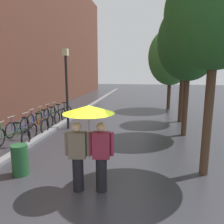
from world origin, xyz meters
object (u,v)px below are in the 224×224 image
object	(u,v)px
litter_bin	(20,160)
couple_under_umbrella	(89,134)
street_tree_1	(189,41)
street_tree_2	(184,53)
street_tree_3	(171,57)
parked_bicycle_5	(55,114)
parked_bicycle_2	(35,125)
parked_bicycle_0	(13,137)
street_lamp_post	(67,82)
parked_bicycle_3	(40,121)
parked_bicycle_1	(21,130)
street_tree_0	(217,14)
parked_bicycle_4	(48,117)
parked_bicycle_6	(61,112)

from	to	relation	value
litter_bin	couple_under_umbrella	bearing A→B (deg)	-12.86
street_tree_1	couple_under_umbrella	xyz separation A→B (m)	(-2.93, -5.07, -2.58)
street_tree_2	street_tree_3	world-z (taller)	street_tree_3
street_tree_2	parked_bicycle_5	size ratio (longest dim) A/B	4.65
parked_bicycle_2	litter_bin	size ratio (longest dim) A/B	1.32
parked_bicycle_0	street_lamp_post	size ratio (longest dim) A/B	0.30
street_tree_1	street_tree_3	world-z (taller)	street_tree_3
street_tree_1	street_lamp_post	bearing A→B (deg)	177.11
parked_bicycle_0	litter_bin	xyz separation A→B (m)	(1.54, -2.04, 0.05)
street_tree_1	parked_bicycle_3	world-z (taller)	street_tree_1
parked_bicycle_2	parked_bicycle_1	bearing A→B (deg)	-98.09
parked_bicycle_0	parked_bicycle_1	distance (m)	0.93
parked_bicycle_1	litter_bin	distance (m)	3.42
street_tree_0	parked_bicycle_3	world-z (taller)	street_tree_0
street_tree_1	street_lamp_post	world-z (taller)	street_tree_1
parked_bicycle_4	parked_bicycle_6	size ratio (longest dim) A/B	1.00
parked_bicycle_5	street_lamp_post	xyz separation A→B (m)	(1.31, -1.49, 1.88)
street_tree_2	parked_bicycle_5	bearing A→B (deg)	-172.77
parked_bicycle_3	litter_bin	world-z (taller)	parked_bicycle_3
parked_bicycle_4	street_lamp_post	size ratio (longest dim) A/B	0.28
parked_bicycle_1	parked_bicycle_3	world-z (taller)	same
parked_bicycle_6	street_lamp_post	world-z (taller)	street_lamp_post
parked_bicycle_1	parked_bicycle_2	world-z (taller)	same
street_lamp_post	litter_bin	distance (m)	5.22
parked_bicycle_0	parked_bicycle_3	distance (m)	2.64
street_tree_2	parked_bicycle_2	xyz separation A→B (m)	(-6.84, -3.42, -3.34)
parked_bicycle_4	parked_bicycle_6	bearing A→B (deg)	86.66
street_tree_3	parked_bicycle_4	world-z (taller)	street_tree_3
street_tree_1	street_tree_2	world-z (taller)	street_tree_1
street_tree_0	street_tree_1	xyz separation A→B (m)	(0.03, 3.76, -0.20)
parked_bicycle_6	street_lamp_post	distance (m)	3.19
parked_bicycle_1	parked_bicycle_6	bearing A→B (deg)	89.05
street_tree_2	street_tree_1	bearing A→B (deg)	-94.41
parked_bicycle_3	couple_under_umbrella	xyz separation A→B (m)	(3.86, -5.15, 1.03)
street_tree_0	parked_bicycle_4	distance (m)	9.06
street_lamp_post	litter_bin	size ratio (longest dim) A/B	4.48
couple_under_umbrella	parked_bicycle_3	bearing A→B (deg)	126.83
street_tree_2	parked_bicycle_4	distance (m)	7.93
street_lamp_post	parked_bicycle_3	bearing A→B (deg)	-171.76
street_tree_1	parked_bicycle_4	xyz separation A→B (m)	(-6.79, 0.93, -3.61)
street_tree_2	litter_bin	world-z (taller)	street_tree_2
street_tree_0	litter_bin	xyz separation A→B (m)	(-5.00, -0.84, -3.77)
parked_bicycle_2	parked_bicycle_4	xyz separation A→B (m)	(-0.15, 1.71, 0.00)
street_tree_2	couple_under_umbrella	distance (m)	8.64
street_lamp_post	street_tree_0	bearing A→B (deg)	-36.72
parked_bicycle_1	street_lamp_post	xyz separation A→B (m)	(1.32, 1.92, 1.88)
litter_bin	street_tree_2	bearing A→B (deg)	54.14
street_tree_1	parked_bicycle_4	distance (m)	7.74
street_tree_0	couple_under_umbrella	distance (m)	4.23
street_tree_0	street_tree_2	world-z (taller)	street_tree_0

